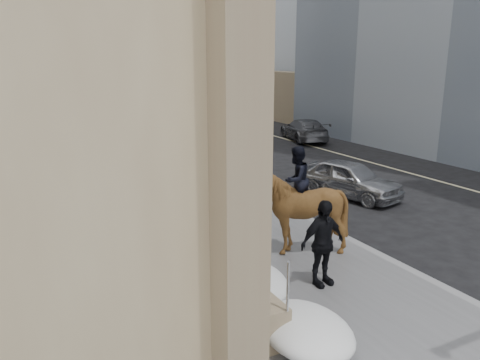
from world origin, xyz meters
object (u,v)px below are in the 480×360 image
Objects in this scene: mounted_horse_left at (211,208)px; car_grey at (304,130)px; pedestrian at (322,243)px; car_silver at (349,179)px; mounted_horse_right at (297,208)px.

mounted_horse_left is 0.57× the size of car_grey.
car_silver is (5.35, 5.48, -0.41)m from pedestrian.
mounted_horse_left reaches higher than car_grey.
mounted_horse_left is 18.33m from car_grey.
car_grey is at bearing -130.62° from mounted_horse_left.
car_grey is (5.61, 11.07, 0.00)m from car_silver.
car_grey is (12.32, 13.56, -0.54)m from mounted_horse_left.
pedestrian is 19.86m from car_grey.
mounted_horse_left is 2.24m from mounted_horse_right.
car_silver is at bearing 41.79° from pedestrian.
mounted_horse_right reaches higher than car_silver.
car_silver is at bearing -158.03° from mounted_horse_left.
mounted_horse_left is at bearing -57.73° from mounted_horse_right.
mounted_horse_left reaches higher than pedestrian.
mounted_horse_left is 3.29m from pedestrian.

